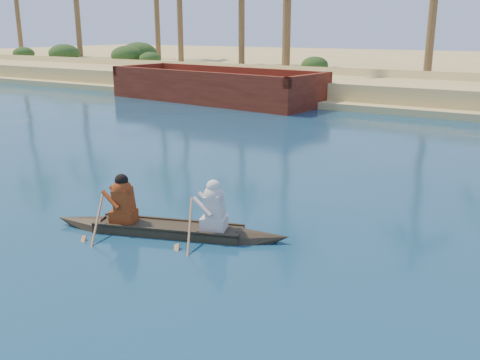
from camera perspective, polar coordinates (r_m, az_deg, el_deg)
The scene contains 2 objects.
canoe at distance 11.33m, azimuth -7.69°, elevation -4.38°, with size 5.10×2.32×1.42m.
barge_left at distance 32.33m, azimuth -2.70°, elevation 9.81°, with size 13.67×5.85×2.21m.
Camera 1 is at (-1.16, -4.49, 4.16)m, focal length 40.00 mm.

